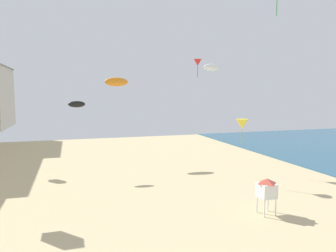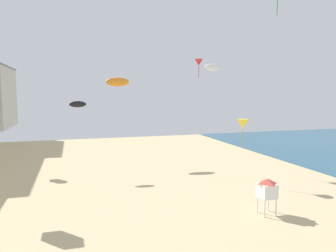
{
  "view_description": "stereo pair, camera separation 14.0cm",
  "coord_description": "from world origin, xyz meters",
  "px_view_note": "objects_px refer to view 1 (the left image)",
  "views": [
    {
      "loc": [
        -2.36,
        -0.83,
        8.42
      ],
      "look_at": [
        3.54,
        18.14,
        6.41
      ],
      "focal_mm": 33.88,
      "sensor_mm": 36.0,
      "label": 1
    },
    {
      "loc": [
        -2.22,
        -0.87,
        8.42
      ],
      "look_at": [
        3.54,
        18.14,
        6.41
      ],
      "focal_mm": 33.88,
      "sensor_mm": 36.0,
      "label": 2
    }
  ],
  "objects_px": {
    "kite_yellow_delta": "(242,124)",
    "kite_red_delta": "(198,62)",
    "kite_white_parafoil": "(212,67)",
    "kite_black_parafoil": "(77,104)",
    "kite_orange_parafoil": "(116,82)",
    "lifeguard_stand": "(267,188)"
  },
  "relations": [
    {
      "from": "kite_black_parafoil",
      "to": "kite_white_parafoil",
      "type": "xyz_separation_m",
      "value": [
        13.14,
        -4.66,
        3.75
      ]
    },
    {
      "from": "kite_black_parafoil",
      "to": "kite_white_parafoil",
      "type": "relative_size",
      "value": 0.97
    },
    {
      "from": "lifeguard_stand",
      "to": "kite_orange_parafoil",
      "type": "xyz_separation_m",
      "value": [
        -7.4,
        20.89,
        8.05
      ]
    },
    {
      "from": "lifeguard_stand",
      "to": "kite_yellow_delta",
      "type": "distance_m",
      "value": 8.6
    },
    {
      "from": "lifeguard_stand",
      "to": "kite_white_parafoil",
      "type": "height_order",
      "value": "kite_white_parafoil"
    },
    {
      "from": "kite_black_parafoil",
      "to": "kite_red_delta",
      "type": "bearing_deg",
      "value": 0.64
    },
    {
      "from": "kite_yellow_delta",
      "to": "kite_orange_parafoil",
      "type": "bearing_deg",
      "value": 125.6
    },
    {
      "from": "kite_black_parafoil",
      "to": "kite_yellow_delta",
      "type": "bearing_deg",
      "value": -29.87
    },
    {
      "from": "kite_black_parafoil",
      "to": "kite_red_delta",
      "type": "height_order",
      "value": "kite_red_delta"
    },
    {
      "from": "kite_white_parafoil",
      "to": "kite_red_delta",
      "type": "relative_size",
      "value": 0.85
    },
    {
      "from": "kite_black_parafoil",
      "to": "kite_white_parafoil",
      "type": "bearing_deg",
      "value": -19.54
    },
    {
      "from": "kite_black_parafoil",
      "to": "kite_yellow_delta",
      "type": "relative_size",
      "value": 0.69
    },
    {
      "from": "kite_yellow_delta",
      "to": "kite_red_delta",
      "type": "bearing_deg",
      "value": 96.54
    },
    {
      "from": "kite_orange_parafoil",
      "to": "kite_black_parafoil",
      "type": "relative_size",
      "value": 1.65
    },
    {
      "from": "kite_black_parafoil",
      "to": "kite_white_parafoil",
      "type": "distance_m",
      "value": 14.43
    },
    {
      "from": "kite_red_delta",
      "to": "kite_white_parafoil",
      "type": "bearing_deg",
      "value": -95.37
    },
    {
      "from": "lifeguard_stand",
      "to": "kite_orange_parafoil",
      "type": "height_order",
      "value": "kite_orange_parafoil"
    },
    {
      "from": "lifeguard_stand",
      "to": "kite_red_delta",
      "type": "distance_m",
      "value": 18.93
    },
    {
      "from": "kite_orange_parafoil",
      "to": "kite_white_parafoil",
      "type": "height_order",
      "value": "kite_white_parafoil"
    },
    {
      "from": "lifeguard_stand",
      "to": "kite_white_parafoil",
      "type": "distance_m",
      "value": 14.47
    },
    {
      "from": "lifeguard_stand",
      "to": "kite_orange_parafoil",
      "type": "bearing_deg",
      "value": 128.43
    },
    {
      "from": "kite_red_delta",
      "to": "kite_yellow_delta",
      "type": "relative_size",
      "value": 0.83
    }
  ]
}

